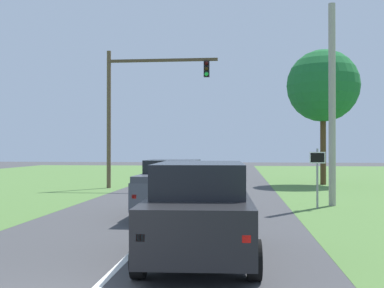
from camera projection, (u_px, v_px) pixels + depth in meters
name	position (u px, v px, depth m)	size (l,w,h in m)	color
ground_plane	(174.00, 212.00, 17.25)	(120.00, 120.00, 0.00)	#424244
red_suv_near	(200.00, 209.00, 10.00)	(2.44, 5.01, 2.02)	black
pickup_truck_lead	(174.00, 187.00, 16.49)	(2.26, 5.27, 1.92)	#4C515B
traffic_light	(135.00, 99.00, 27.48)	(6.47, 0.40, 7.99)	brown
keep_moving_sign	(317.00, 170.00, 18.29)	(0.60, 0.09, 2.31)	gray
oak_tree_right	(323.00, 86.00, 30.18)	(4.58, 4.58, 8.59)	#4C351E
utility_pole_right	(332.00, 104.00, 19.15)	(0.28, 0.28, 8.18)	#9E998E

